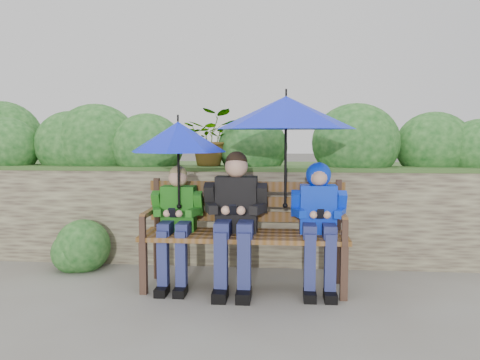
# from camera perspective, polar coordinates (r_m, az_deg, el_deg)

# --- Properties ---
(ground) EXTENTS (60.00, 60.00, 0.00)m
(ground) POSITION_cam_1_polar(r_m,az_deg,el_deg) (4.39, -0.12, -12.57)
(ground) COLOR gray
(ground) RESTS_ON ground
(garden_backdrop) EXTENTS (8.00, 2.87, 1.82)m
(garden_backdrop) POSITION_cam_1_polar(r_m,az_deg,el_deg) (5.80, 0.28, -1.56)
(garden_backdrop) COLOR brown
(garden_backdrop) RESTS_ON ground
(park_bench) EXTENTS (1.81, 0.53, 0.96)m
(park_bench) POSITION_cam_1_polar(r_m,az_deg,el_deg) (4.22, 0.58, -5.66)
(park_bench) COLOR #422C22
(park_bench) RESTS_ON ground
(boy_left) EXTENTS (0.45, 0.52, 1.09)m
(boy_left) POSITION_cam_1_polar(r_m,az_deg,el_deg) (4.22, -7.74, -4.64)
(boy_left) COLOR #1A6916
(boy_left) RESTS_ON ground
(boy_middle) EXTENTS (0.55, 0.64, 1.22)m
(boy_middle) POSITION_cam_1_polar(r_m,az_deg,el_deg) (4.11, -0.56, -4.08)
(boy_middle) COLOR black
(boy_middle) RESTS_ON ground
(boy_right) EXTENTS (0.48, 0.58, 1.12)m
(boy_right) POSITION_cam_1_polar(r_m,az_deg,el_deg) (4.13, 9.57, -4.11)
(boy_right) COLOR #0030DE
(boy_right) RESTS_ON ground
(umbrella_left) EXTENTS (0.84, 0.84, 0.83)m
(umbrella_left) POSITION_cam_1_polar(r_m,az_deg,el_deg) (4.12, -7.55, 5.23)
(umbrella_left) COLOR #091CDB
(umbrella_left) RESTS_ON ground
(umbrella_right) EXTENTS (1.19, 1.19, 1.02)m
(umbrella_right) POSITION_cam_1_polar(r_m,az_deg,el_deg) (4.04, 5.62, 8.17)
(umbrella_right) COLOR #091CDB
(umbrella_right) RESTS_ON ground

